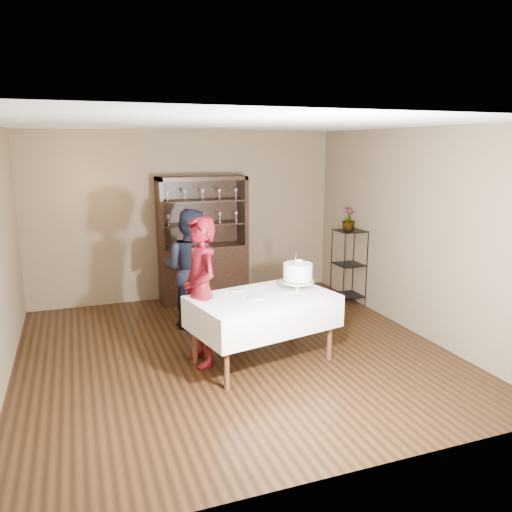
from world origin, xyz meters
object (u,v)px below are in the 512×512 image
Objects in this scene: cake_table at (263,312)px; potted_plant at (349,219)px; man at (190,269)px; plant_etagere at (349,264)px; woman at (201,292)px; china_hutch at (203,259)px; cake at (298,274)px.

potted_plant is at bearing 38.05° from cake_table.
potted_plant is (2.53, 0.14, 0.54)m from man.
plant_etagere is 3.41× the size of potted_plant.
cake_table is at bearing 64.38° from woman.
china_hutch reaches higher than plant_etagere.
china_hutch is 2.61m from cake_table.
china_hutch is 1.14× the size of cake_table.
woman is (-0.63, -2.40, 0.19)m from china_hutch.
woman is at bearing 162.63° from cake_table.
china_hutch reaches higher than potted_plant.
cake_table is at bearing -141.95° from potted_plant.
woman is at bearing -104.68° from china_hutch.
potted_plant is (1.56, 1.52, 0.36)m from cake.
woman is 1.23m from man.
cake is at bearing -135.58° from potted_plant.
china_hutch is 3.83× the size of cake.
cake_table is at bearing -89.12° from china_hutch.
cake_table is 1.07× the size of man.
plant_etagere is 2.30× the size of cake.
woman reaches higher than potted_plant.
man is (-0.48, -1.18, 0.16)m from china_hutch.
china_hutch is at bearing -76.87° from man.
woman is at bearing 118.04° from man.
plant_etagere is 0.70× the size of woman.
woman reaches higher than plant_etagere.
cake_table is (-2.04, -1.56, -0.04)m from plant_etagere.
china_hutch is at bearing 157.06° from woman.
woman reaches higher than cake_table.
cake is at bearing -79.07° from china_hutch.
man is at bearing -176.84° from potted_plant.
plant_etagere is 2.57m from cake_table.
potted_plant is (-0.03, 0.01, 0.71)m from plant_etagere.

